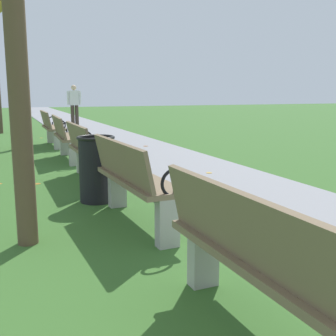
{
  "coord_description": "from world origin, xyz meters",
  "views": [
    {
      "loc": [
        -1.77,
        0.67,
        1.39
      ],
      "look_at": [
        -0.05,
        4.92,
        0.55
      ],
      "focal_mm": 44.81,
      "sensor_mm": 36.0,
      "label": 1
    }
  ],
  "objects_px": {
    "park_bench_4": "(88,150)",
    "park_bench_5": "(66,137)",
    "park_bench_2": "(260,260)",
    "pedestrian_walking": "(74,104)",
    "trash_bin": "(97,169)",
    "park_bench_3": "(134,180)",
    "park_bench_6": "(52,127)"
  },
  "relations": [
    {
      "from": "park_bench_5",
      "to": "pedestrian_walking",
      "type": "relative_size",
      "value": 0.99
    },
    {
      "from": "park_bench_2",
      "to": "pedestrian_walking",
      "type": "xyz_separation_m",
      "value": [
        1.52,
        14.76,
        0.44
      ]
    },
    {
      "from": "park_bench_2",
      "to": "park_bench_3",
      "type": "bearing_deg",
      "value": 90.0
    },
    {
      "from": "pedestrian_walking",
      "to": "park_bench_6",
      "type": "bearing_deg",
      "value": -105.53
    },
    {
      "from": "pedestrian_walking",
      "to": "trash_bin",
      "type": "relative_size",
      "value": 1.93
    },
    {
      "from": "park_bench_3",
      "to": "trash_bin",
      "type": "xyz_separation_m",
      "value": [
        -0.15,
        1.1,
        -0.06
      ]
    },
    {
      "from": "park_bench_2",
      "to": "park_bench_4",
      "type": "bearing_deg",
      "value": 90.0
    },
    {
      "from": "park_bench_2",
      "to": "trash_bin",
      "type": "xyz_separation_m",
      "value": [
        -0.15,
        3.38,
        -0.06
      ]
    },
    {
      "from": "park_bench_2",
      "to": "park_bench_6",
      "type": "distance_m",
      "value": 9.28
    },
    {
      "from": "park_bench_4",
      "to": "pedestrian_walking",
      "type": "distance_m",
      "value": 10.23
    },
    {
      "from": "park_bench_3",
      "to": "park_bench_4",
      "type": "xyz_separation_m",
      "value": [
        -0.0,
        2.37,
        0.0
      ]
    },
    {
      "from": "park_bench_2",
      "to": "park_bench_4",
      "type": "distance_m",
      "value": 4.65
    },
    {
      "from": "park_bench_5",
      "to": "pedestrian_walking",
      "type": "bearing_deg",
      "value": 79.07
    },
    {
      "from": "park_bench_4",
      "to": "park_bench_6",
      "type": "xyz_separation_m",
      "value": [
        -0.0,
        4.63,
        0.0
      ]
    },
    {
      "from": "park_bench_5",
      "to": "trash_bin",
      "type": "relative_size",
      "value": 1.92
    },
    {
      "from": "park_bench_4",
      "to": "park_bench_6",
      "type": "height_order",
      "value": "same"
    },
    {
      "from": "park_bench_4",
      "to": "park_bench_5",
      "type": "xyz_separation_m",
      "value": [
        0.0,
        2.22,
        0.0
      ]
    },
    {
      "from": "park_bench_3",
      "to": "park_bench_5",
      "type": "relative_size",
      "value": 1.0
    },
    {
      "from": "park_bench_4",
      "to": "trash_bin",
      "type": "distance_m",
      "value": 1.28
    },
    {
      "from": "park_bench_4",
      "to": "trash_bin",
      "type": "xyz_separation_m",
      "value": [
        -0.15,
        -1.27,
        -0.06
      ]
    },
    {
      "from": "pedestrian_walking",
      "to": "trash_bin",
      "type": "height_order",
      "value": "pedestrian_walking"
    },
    {
      "from": "park_bench_6",
      "to": "pedestrian_walking",
      "type": "xyz_separation_m",
      "value": [
        1.52,
        5.48,
        0.44
      ]
    },
    {
      "from": "park_bench_3",
      "to": "pedestrian_walking",
      "type": "bearing_deg",
      "value": 83.04
    },
    {
      "from": "park_bench_6",
      "to": "pedestrian_walking",
      "type": "bearing_deg",
      "value": 74.47
    },
    {
      "from": "park_bench_3",
      "to": "trash_bin",
      "type": "distance_m",
      "value": 1.11
    },
    {
      "from": "park_bench_6",
      "to": "park_bench_3",
      "type": "bearing_deg",
      "value": -90.0
    },
    {
      "from": "park_bench_3",
      "to": "park_bench_5",
      "type": "bearing_deg",
      "value": 90.0
    },
    {
      "from": "park_bench_3",
      "to": "park_bench_6",
      "type": "xyz_separation_m",
      "value": [
        -0.0,
        7.0,
        0.0
      ]
    },
    {
      "from": "pedestrian_walking",
      "to": "trash_bin",
      "type": "bearing_deg",
      "value": -98.35
    },
    {
      "from": "park_bench_2",
      "to": "park_bench_4",
      "type": "height_order",
      "value": "same"
    },
    {
      "from": "park_bench_6",
      "to": "trash_bin",
      "type": "bearing_deg",
      "value": -91.43
    },
    {
      "from": "park_bench_3",
      "to": "park_bench_4",
      "type": "height_order",
      "value": "same"
    }
  ]
}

